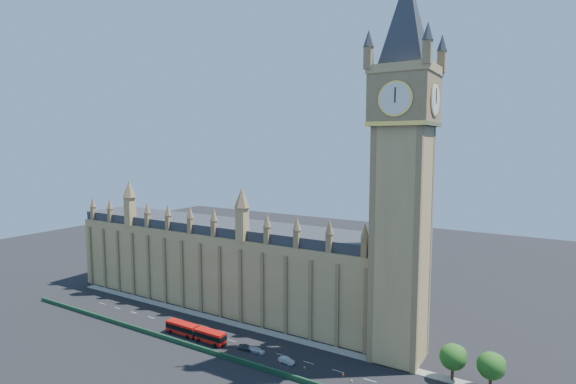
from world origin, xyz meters
The scene contains 15 objects.
ground centered at (0.00, 0.00, 0.00)m, with size 400.00×400.00×0.00m, color black.
palace_westminster centered at (-25.00, 22.00, 13.86)m, with size 120.00×20.00×28.00m.
elizabeth_tower centered at (38.00, 13.99, 54.56)m, with size 20.59×20.59×105.00m.
bridge_parapet centered at (0.00, -9.00, 0.60)m, with size 160.00×0.60×1.20m, color #1E4C2D.
kerb_north centered at (0.00, 9.50, 0.08)m, with size 160.00×3.00×0.16m, color gray.
tree_east_near centered at (52.22, 10.08, 5.64)m, with size 6.00×6.00×8.50m.
tree_east_far centered at (60.22, 10.08, 5.64)m, with size 6.00×6.00×8.50m.
red_bus centered at (-13.73, -4.14, 1.82)m, with size 20.29×3.40×3.45m.
car_grey centered at (2.65, -2.48, 0.75)m, with size 1.77×4.39×1.49m, color #414449.
car_silver centered at (15.38, -3.02, 0.71)m, with size 1.51×4.32×1.42m, color #B8BCC1.
car_white centered at (6.00, -2.27, 0.65)m, with size 1.82×4.47×1.30m, color silver.
cone_a centered at (14.00, -3.74, 0.31)m, with size 0.46×0.46×0.64m.
cone_b centered at (32.71, -2.92, 0.32)m, with size 0.52×0.52×0.65m.
cone_c centered at (20.60, -3.19, 0.34)m, with size 0.46×0.46×0.69m.
cone_d centered at (29.92, -1.38, 0.38)m, with size 0.50×0.50×0.78m.
Camera 1 is at (70.64, -93.07, 53.75)m, focal length 28.00 mm.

